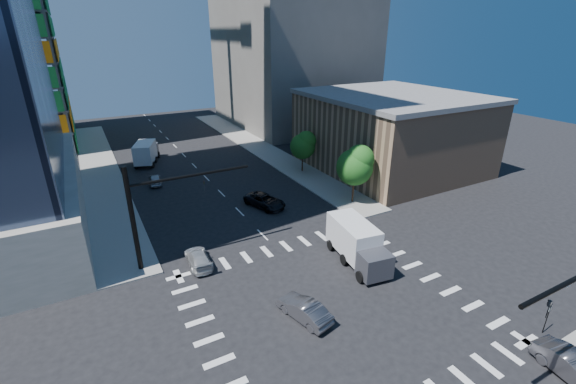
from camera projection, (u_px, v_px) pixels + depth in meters
ground at (332, 305)px, 28.16m from camera, size 160.00×160.00×0.00m
road_markings at (332, 305)px, 28.15m from camera, size 20.00×20.00×0.01m
sidewalk_ne at (259, 147)px, 66.03m from camera, size 5.00×60.00×0.15m
sidewalk_nw at (100, 171)px, 55.00m from camera, size 5.00×60.00×0.15m
commercial_building at (390, 131)px, 54.94m from camera, size 20.50×22.50×10.60m
bg_building_ne at (291, 55)px, 79.18m from camera, size 24.00×30.00×28.00m
signal_mast_nw at (151, 207)px, 30.93m from camera, size 10.20×0.40×9.00m
tree_south at (356, 165)px, 43.17m from camera, size 4.16×4.16×6.82m
tree_north at (304, 145)px, 53.29m from camera, size 3.54×3.52×5.78m
no_parking_sign at (548, 316)px, 25.06m from camera, size 0.30×0.06×2.20m
car_nb_right at (575, 368)px, 21.97m from camera, size 2.12×4.70×1.50m
car_nb_far at (265, 201)px, 43.71m from camera, size 3.97×5.71×1.45m
car_sb_near at (198, 258)px, 32.84m from camera, size 2.04×4.49×1.27m
car_sb_mid at (155, 179)px, 50.18m from camera, size 2.02×4.02×1.31m
car_sb_cross at (304, 310)px, 26.65m from camera, size 2.52×4.55×1.42m
box_truck_near at (359, 248)px, 32.71m from camera, size 3.67×6.86×3.43m
box_truck_far at (147, 153)px, 58.12m from camera, size 4.72×6.87×3.32m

